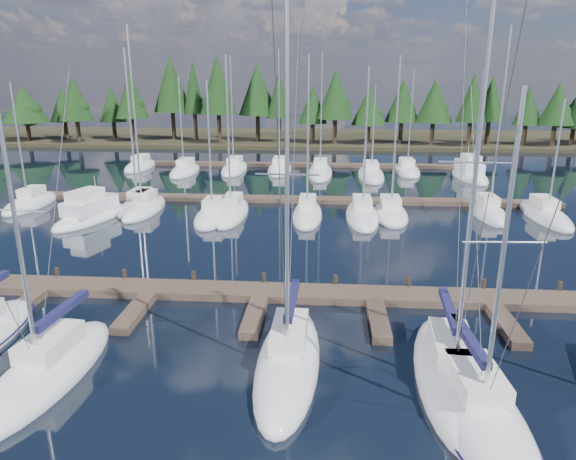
# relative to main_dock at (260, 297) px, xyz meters

# --- Properties ---
(ground) EXTENTS (260.00, 260.00, 0.00)m
(ground) POSITION_rel_main_dock_xyz_m (0.00, 12.64, -0.20)
(ground) COLOR black
(ground) RESTS_ON ground
(far_shore) EXTENTS (220.00, 30.00, 0.60)m
(far_shore) POSITION_rel_main_dock_xyz_m (0.00, 72.64, 0.10)
(far_shore) COLOR #2E2A19
(far_shore) RESTS_ON ground
(main_dock) EXTENTS (44.00, 6.13, 0.90)m
(main_dock) POSITION_rel_main_dock_xyz_m (0.00, 0.00, 0.00)
(main_dock) COLOR #4F3E31
(main_dock) RESTS_ON ground
(back_docks) EXTENTS (50.00, 21.80, 0.40)m
(back_docks) POSITION_rel_main_dock_xyz_m (0.00, 32.23, -0.00)
(back_docks) COLOR #4F3E31
(back_docks) RESTS_ON ground
(front_sailboat_2) EXTENTS (3.41, 8.75, 12.63)m
(front_sailboat_2) POSITION_rel_main_dock_xyz_m (-7.46, -7.86, 0.08)
(front_sailboat_2) COLOR silver
(front_sailboat_2) RESTS_ON ground
(front_sailboat_3) EXTENTS (2.75, 9.50, 14.66)m
(front_sailboat_3) POSITION_rel_main_dock_xyz_m (1.97, -6.30, 0.09)
(front_sailboat_3) COLOR silver
(front_sailboat_3) RESTS_ON ground
(front_sailboat_4) EXTENTS (3.45, 9.19, 12.00)m
(front_sailboat_4) POSITION_rel_main_dock_xyz_m (8.77, -9.16, 0.07)
(front_sailboat_4) COLOR silver
(front_sailboat_4) RESTS_ON ground
(front_sailboat_5) EXTENTS (3.44, 9.76, 15.73)m
(front_sailboat_5) POSITION_rel_main_dock_xyz_m (8.41, -6.80, 0.09)
(front_sailboat_5) COLOR silver
(front_sailboat_5) RESTS_ON ground
(back_sailboat_rows) EXTENTS (47.97, 31.61, 16.17)m
(back_sailboat_rows) POSITION_rel_main_dock_xyz_m (0.12, 27.73, 0.06)
(back_sailboat_rows) COLOR silver
(back_sailboat_rows) RESTS_ON ground
(motor_yacht_left) EXTENTS (5.00, 9.05, 4.30)m
(motor_yacht_left) POSITION_rel_main_dock_xyz_m (-16.05, 14.87, 0.27)
(motor_yacht_left) COLOR silver
(motor_yacht_left) RESTS_ON ground
(motor_yacht_right) EXTENTS (3.20, 9.03, 4.48)m
(motor_yacht_right) POSITION_rel_main_dock_xyz_m (20.07, 36.23, 0.29)
(motor_yacht_right) COLOR silver
(motor_yacht_right) RESTS_ON ground
(tree_line) EXTENTS (184.02, 12.03, 14.32)m
(tree_line) POSITION_rel_main_dock_xyz_m (-1.44, 62.85, 7.45)
(tree_line) COLOR black
(tree_line) RESTS_ON far_shore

